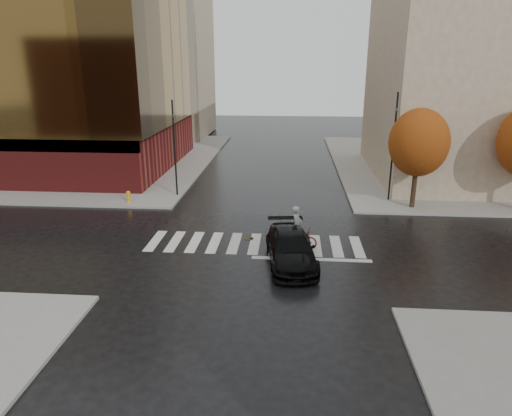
{
  "coord_description": "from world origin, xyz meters",
  "views": [
    {
      "loc": [
        1.86,
        -22.35,
        9.51
      ],
      "look_at": [
        0.06,
        0.65,
        2.0
      ],
      "focal_mm": 32.0,
      "sensor_mm": 36.0,
      "label": 1
    }
  ],
  "objects": [
    {
      "name": "building_nw_far",
      "position": [
        -16.0,
        37.0,
        10.15
      ],
      "size": [
        14.0,
        12.0,
        20.0
      ],
      "primitive_type": "cube",
      "color": "gray",
      "rests_on": "sidewalk_nw"
    },
    {
      "name": "building_ne_tan",
      "position": [
        17.0,
        17.0,
        9.15
      ],
      "size": [
        16.0,
        16.0,
        18.0
      ],
      "primitive_type": "cube",
      "color": "gray",
      "rests_on": "sidewalk_ne"
    },
    {
      "name": "crosswalk",
      "position": [
        0.0,
        0.5,
        0.01
      ],
      "size": [
        12.0,
        3.0,
        0.01
      ],
      "primitive_type": "cube",
      "color": "silver",
      "rests_on": "ground"
    },
    {
      "name": "sidewalk_nw",
      "position": [
        -21.0,
        21.0,
        0.07
      ],
      "size": [
        30.0,
        30.0,
        0.15
      ],
      "primitive_type": "cube",
      "color": "gray",
      "rests_on": "ground"
    },
    {
      "name": "cyclist",
      "position": [
        2.31,
        0.22,
        0.78
      ],
      "size": [
        2.12,
        1.17,
        2.28
      ],
      "rotation": [
        0.0,
        0.0,
        1.33
      ],
      "color": "maroon",
      "rests_on": "ground"
    },
    {
      "name": "sedan",
      "position": [
        1.95,
        -1.8,
        0.79
      ],
      "size": [
        2.88,
        5.66,
        1.57
      ],
      "primitive_type": "imported",
      "rotation": [
        0.0,
        0.0,
        0.13
      ],
      "color": "black",
      "rests_on": "ground"
    },
    {
      "name": "manhole",
      "position": [
        -0.39,
        1.19,
        0.01
      ],
      "size": [
        0.68,
        0.68,
        0.01
      ],
      "primitive_type": "cylinder",
      "rotation": [
        0.0,
        0.0,
        0.36
      ],
      "color": "#433918",
      "rests_on": "ground"
    },
    {
      "name": "traffic_light_ne",
      "position": [
        8.76,
        9.0,
        4.34
      ],
      "size": [
        0.19,
        0.22,
        7.35
      ],
      "rotation": [
        0.0,
        0.0,
        3.42
      ],
      "color": "black",
      "rests_on": "sidewalk_ne"
    },
    {
      "name": "traffic_light_nw",
      "position": [
        -6.36,
        9.0,
        3.95
      ],
      "size": [
        0.2,
        0.18,
        6.76
      ],
      "rotation": [
        0.0,
        0.0,
        -1.27
      ],
      "color": "black",
      "rests_on": "sidewalk_nw"
    },
    {
      "name": "tree_ne_a",
      "position": [
        10.0,
        7.4,
        4.46
      ],
      "size": [
        3.8,
        3.8,
        6.5
      ],
      "color": "black",
      "rests_on": "sidewalk_ne"
    },
    {
      "name": "ground",
      "position": [
        0.0,
        0.0,
        0.0
      ],
      "size": [
        120.0,
        120.0,
        0.0
      ],
      "primitive_type": "plane",
      "color": "black",
      "rests_on": "ground"
    },
    {
      "name": "fire_hydrant",
      "position": [
        -9.25,
        6.95,
        0.6
      ],
      "size": [
        0.29,
        0.29,
        0.81
      ],
      "color": "#D7980C",
      "rests_on": "sidewalk_nw"
    },
    {
      "name": "sidewalk_ne",
      "position": [
        21.0,
        21.0,
        0.07
      ],
      "size": [
        30.0,
        30.0,
        0.15
      ],
      "primitive_type": "cube",
      "color": "gray",
      "rests_on": "ground"
    },
    {
      "name": "office_glass",
      "position": [
        -22.0,
        17.99,
        8.28
      ],
      "size": [
        27.0,
        19.0,
        16.0
      ],
      "color": "maroon",
      "rests_on": "sidewalk_nw"
    }
  ]
}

